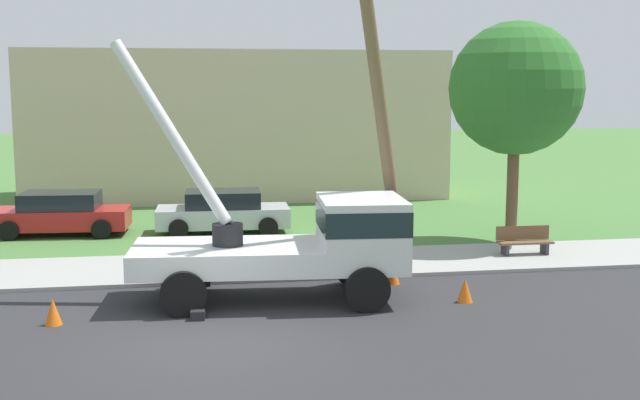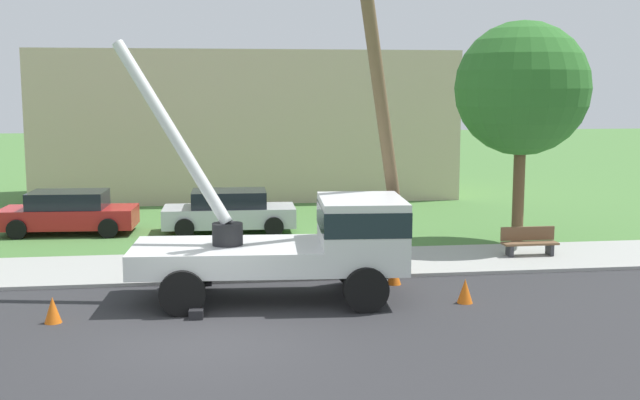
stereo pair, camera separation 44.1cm
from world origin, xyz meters
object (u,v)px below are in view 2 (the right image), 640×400
Objects in this scene: parked_sedan_red at (69,212)px; park_bench at (529,243)px; traffic_cone_behind at (53,310)px; traffic_cone_curbside at (394,273)px; leaning_utility_pole at (381,103)px; roadside_tree_near at (522,89)px; parked_sedan_silver at (229,211)px; utility_truck at (305,239)px; traffic_cone_ahead at (465,291)px.

parked_sedan_red is 14.92m from park_bench.
park_bench is at bearing 20.66° from traffic_cone_behind.
traffic_cone_curbside is 0.35× the size of park_bench.
traffic_cone_behind is (-7.44, -2.31, -4.22)m from leaning_utility_pole.
leaning_utility_pole is 1.27× the size of roadside_tree_near.
parked_sedan_red reaches higher than park_bench.
leaning_utility_pole is 1.97× the size of parked_sedan_silver.
traffic_cone_behind is at bearing -167.56° from utility_truck.
traffic_cone_ahead is 0.13× the size of parked_sedan_silver.
parked_sedan_silver is 2.78× the size of park_bench.
utility_truck reaches higher than traffic_cone_behind.
utility_truck reaches higher than parked_sedan_red.
leaning_utility_pole is (1.99, 1.11, 3.09)m from utility_truck.
parked_sedan_red is (-9.19, 8.29, 0.43)m from traffic_cone_curbside.
park_bench reaches higher than traffic_cone_curbside.
leaning_utility_pole reaches higher than traffic_cone_ahead.
park_bench reaches higher than traffic_cone_behind.
leaning_utility_pole is 15.65× the size of traffic_cone_behind.
traffic_cone_behind is 0.13× the size of parked_sedan_silver.
utility_truck reaches higher than park_bench.
traffic_cone_ahead is at bearing -57.65° from traffic_cone_curbside.
utility_truck is 12.04× the size of traffic_cone_ahead.
roadside_tree_near is (8.92, -3.15, 4.10)m from parked_sedan_silver.
traffic_cone_behind is at bearing -111.41° from parked_sedan_silver.
parked_sedan_silver is at bearing 160.55° from roadside_tree_near.
roadside_tree_near is (0.53, 2.22, 4.34)m from park_bench.
traffic_cone_ahead is (1.56, -2.01, -4.22)m from leaning_utility_pole.
leaning_utility_pole reaches higher than traffic_cone_curbside.
parked_sedan_silver is (-3.51, 7.70, -3.79)m from leaning_utility_pole.
traffic_cone_behind is (-9.00, -0.30, 0.00)m from traffic_cone_ahead.
park_bench is (13.71, -5.86, -0.25)m from parked_sedan_red.
roadside_tree_near is at bearing 59.64° from traffic_cone_ahead.
parked_sedan_silver is 10.31m from roadside_tree_near.
traffic_cone_behind is at bearing -151.87° from roadside_tree_near.
utility_truck is at bearing -53.62° from parked_sedan_red.
utility_truck is 5.70m from traffic_cone_behind.
traffic_cone_curbside is at bearing -151.72° from park_bench.
leaning_utility_pole is 12.63m from parked_sedan_red.
leaning_utility_pole reaches higher than roadside_tree_near.
parked_sedan_red is at bearing 137.16° from leaning_utility_pole.
traffic_cone_behind is 1.00× the size of traffic_cone_curbside.
parked_sedan_silver reaches higher than traffic_cone_curbside.
traffic_cone_curbside is (-1.21, 1.91, 0.00)m from traffic_cone_ahead.
parked_sedan_red reaches higher than traffic_cone_curbside.
traffic_cone_ahead and traffic_cone_behind have the same top height.
leaning_utility_pole is 1.95× the size of parked_sedan_red.
utility_truck is 1.50× the size of parked_sedan_red.
traffic_cone_behind is 13.16m from park_bench.
parked_sedan_silver is at bearing -5.27° from parked_sedan_red.
roadside_tree_near is (7.39, 5.66, 3.40)m from utility_truck.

